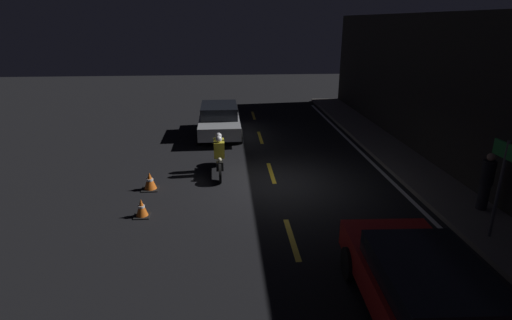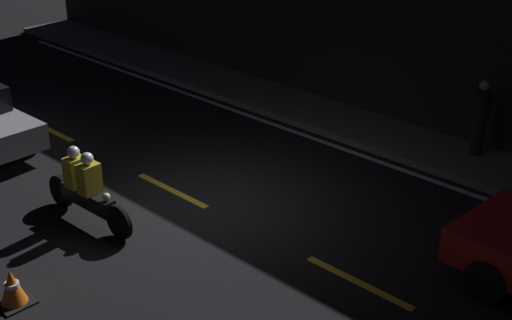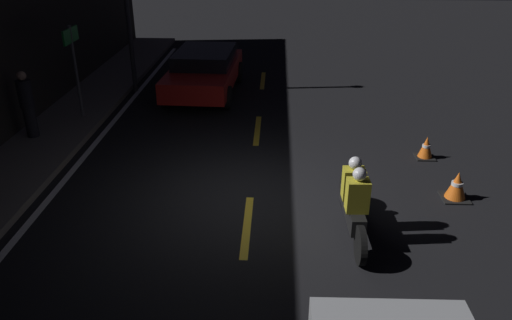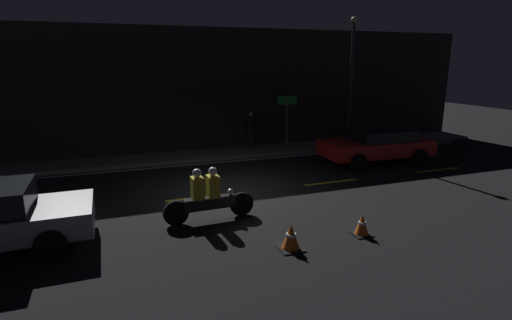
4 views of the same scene
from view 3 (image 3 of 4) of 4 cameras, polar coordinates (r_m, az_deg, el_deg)
The scene contains 11 objects.
ground_plane at distance 9.76m, azimuth -0.68°, elevation -4.32°, with size 56.00×56.00×0.00m, color black.
lane_dash_c at distance 8.91m, azimuth -1.03°, elevation -7.50°, with size 2.00×0.14×0.01m.
lane_dash_d at distance 12.91m, azimuth 0.16°, elevation 3.43°, with size 2.00×0.14×0.01m.
lane_dash_e at distance 17.16m, azimuth 0.79°, elevation 9.09°, with size 2.00×0.14×0.01m.
lane_solid_kerb at distance 10.69m, azimuth -22.13°, elevation -3.54°, with size 25.20×0.14×0.01m.
taxi_red at distance 15.73m, azimuth -5.91°, elevation 10.18°, with size 4.40×2.14×1.32m.
motorcycle at distance 8.52m, azimuth 11.11°, elevation -4.64°, with size 2.35×0.38×1.39m.
traffic_cone_near at distance 10.35m, azimuth 21.97°, elevation -2.76°, with size 0.51×0.51×0.57m.
traffic_cone_mid at distance 11.93m, azimuth 18.86°, elevation 1.34°, with size 0.42×0.42×0.51m.
pedestrian at distance 13.08m, azimuth -24.68°, elevation 5.82°, with size 0.34×0.34×1.61m.
shop_sign at distance 13.81m, azimuth -20.16°, elevation 11.33°, with size 0.90×0.08×2.40m.
Camera 3 is at (-8.46, -0.48, 4.86)m, focal length 35.00 mm.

